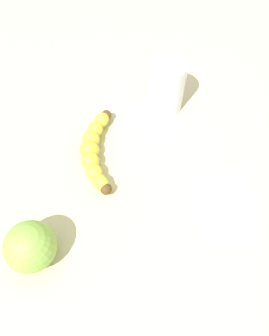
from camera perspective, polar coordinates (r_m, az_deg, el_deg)
The scene contains 5 objects.
wooden_tabletop at distance 62.53cm, azimuth -1.65°, elevation 0.11°, with size 120.00×120.00×3.00cm, color beige.
banana at distance 61.22cm, azimuth -7.15°, elevation 3.26°, with size 19.28×7.21×3.77cm.
smoothie_glass at distance 67.48cm, azimuth 5.50°, elevation 14.02°, with size 7.73×7.73×10.95cm.
green_apple_fruit at distance 52.09cm, azimuth -18.00°, elevation -13.12°, with size 7.98×7.98×7.98cm, color #84B747.
folded_napkin at distance 58.83cm, azimuth 16.27°, elevation -6.26°, with size 11.65×9.49×0.60cm, color white.
Camera 1 is at (-33.89, -3.61, 53.92)cm, focal length 34.31 mm.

